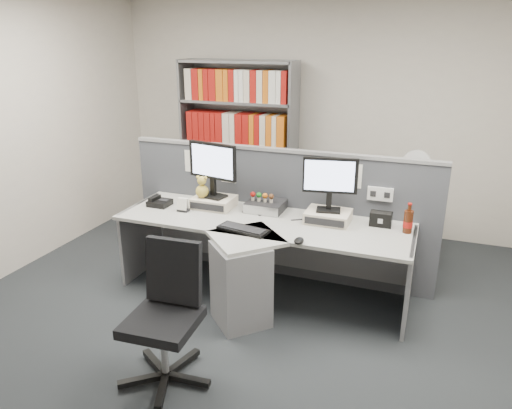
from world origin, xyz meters
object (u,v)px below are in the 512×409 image
at_px(monitor_left, 213,165).
at_px(desk_calendar, 183,206).
at_px(cola_bottle, 408,222).
at_px(monitor_right, 330,180).
at_px(mouse, 299,241).
at_px(keyboard, 243,229).
at_px(desktop_pc, 266,206).
at_px(desk_fan, 416,168).
at_px(shelving_unit, 239,147).
at_px(desk_phone, 159,202).
at_px(office_chair, 167,310).
at_px(desk, 254,257).
at_px(filing_cabinet, 409,230).
at_px(speaker, 381,219).

relative_size(monitor_left, desk_calendar, 4.06).
bearing_deg(cola_bottle, monitor_right, 179.01).
xyz_separation_m(monitor_left, mouse, (0.99, -0.54, -0.39)).
bearing_deg(keyboard, desktop_pc, 89.11).
xyz_separation_m(desk_calendar, desk_fan, (1.97, 1.22, 0.24)).
distance_m(keyboard, shelving_unit, 2.11).
xyz_separation_m(desk_phone, shelving_unit, (0.16, 1.61, 0.22)).
relative_size(desk_fan, office_chair, 0.52).
bearing_deg(desk_fan, desk_phone, -152.86).
relative_size(desk, filing_cabinet, 3.71).
height_order(monitor_left, speaker, monitor_left).
relative_size(monitor_left, speaker, 2.80).
xyz_separation_m(desk_calendar, office_chair, (0.55, -1.26, -0.26)).
relative_size(keyboard, desk_calendar, 3.57).
height_order(desktop_pc, mouse, desktop_pc).
height_order(keyboard, shelving_unit, shelving_unit).
bearing_deg(desktop_pc, shelving_unit, 121.32).
bearing_deg(filing_cabinet, monitor_right, -122.69).
distance_m(mouse, speaker, 0.82).
distance_m(desktop_pc, cola_bottle, 1.28).
bearing_deg(desk_fan, shelving_unit, 167.92).
bearing_deg(cola_bottle, desk_phone, -176.70).
height_order(desk_phone, cola_bottle, cola_bottle).
height_order(desk_phone, office_chair, office_chair).
bearing_deg(speaker, desk, -155.68).
bearing_deg(monitor_left, desk_calendar, -136.53).
bearing_deg(monitor_right, monitor_left, 179.99).
distance_m(monitor_right, office_chair, 1.76).
relative_size(speaker, office_chair, 0.19).
distance_m(speaker, desk_fan, 1.00).
bearing_deg(desk, office_chair, -101.16).
bearing_deg(speaker, office_chair, -128.19).
relative_size(monitor_left, office_chair, 0.54).
bearing_deg(desk_fan, cola_bottle, -89.17).
distance_m(mouse, desk_fan, 1.75).
xyz_separation_m(monitor_right, shelving_unit, (-1.45, 1.47, -0.13)).
distance_m(monitor_left, keyboard, 0.77).
height_order(desk_phone, shelving_unit, shelving_unit).
height_order(speaker, shelving_unit, shelving_unit).
xyz_separation_m(monitor_left, keyboard, (0.48, -0.45, -0.39)).
bearing_deg(desktop_pc, speaker, -1.11).
relative_size(shelving_unit, desk_fan, 4.03).
distance_m(desk, office_chair, 1.11).
bearing_deg(shelving_unit, mouse, -56.29).
distance_m(filing_cabinet, desk_fan, 0.66).
bearing_deg(keyboard, desk, 46.03).
bearing_deg(cola_bottle, mouse, -145.73).
height_order(desk_calendar, office_chair, office_chair).
xyz_separation_m(cola_bottle, filing_cabinet, (-0.01, 1.03, -0.47)).
xyz_separation_m(desk_phone, cola_bottle, (2.27, 0.13, 0.06)).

